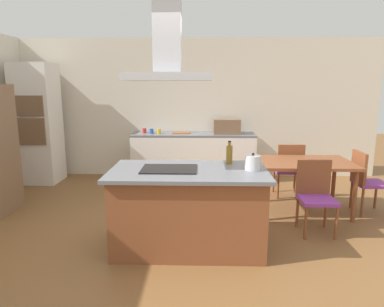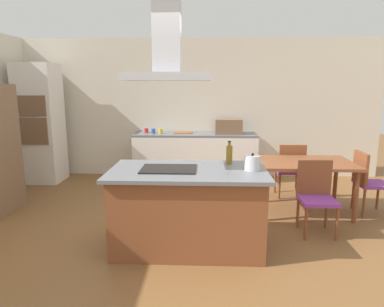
% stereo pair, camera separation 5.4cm
% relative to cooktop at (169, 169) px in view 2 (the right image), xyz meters
% --- Properties ---
extents(ground, '(16.00, 16.00, 0.00)m').
position_rel_cooktop_xyz_m(ground, '(0.21, 1.50, -0.91)').
color(ground, brown).
extents(wall_back, '(7.20, 0.10, 2.70)m').
position_rel_cooktop_xyz_m(wall_back, '(0.21, 3.25, 0.44)').
color(wall_back, beige).
rests_on(wall_back, ground).
extents(kitchen_island, '(1.72, 0.97, 0.90)m').
position_rel_cooktop_xyz_m(kitchen_island, '(0.21, 0.00, -0.45)').
color(kitchen_island, brown).
rests_on(kitchen_island, ground).
extents(cooktop, '(0.60, 0.44, 0.01)m').
position_rel_cooktop_xyz_m(cooktop, '(0.00, 0.00, 0.00)').
color(cooktop, black).
rests_on(cooktop, kitchen_island).
extents(tea_kettle, '(0.22, 0.17, 0.19)m').
position_rel_cooktop_xyz_m(tea_kettle, '(0.91, 0.00, 0.08)').
color(tea_kettle, silver).
rests_on(tea_kettle, kitchen_island).
extents(olive_oil_bottle, '(0.07, 0.07, 0.27)m').
position_rel_cooktop_xyz_m(olive_oil_bottle, '(0.68, 0.30, 0.11)').
color(olive_oil_bottle, olive).
rests_on(olive_oil_bottle, kitchen_island).
extents(back_counter, '(2.33, 0.62, 0.90)m').
position_rel_cooktop_xyz_m(back_counter, '(0.20, 2.88, -0.46)').
color(back_counter, white).
rests_on(back_counter, ground).
extents(countertop_microwave, '(0.50, 0.38, 0.28)m').
position_rel_cooktop_xyz_m(countertop_microwave, '(0.83, 2.88, 0.13)').
color(countertop_microwave, brown).
rests_on(countertop_microwave, back_counter).
extents(coffee_mug_red, '(0.08, 0.08, 0.09)m').
position_rel_cooktop_xyz_m(coffee_mug_red, '(-0.75, 2.94, 0.04)').
color(coffee_mug_red, red).
rests_on(coffee_mug_red, back_counter).
extents(coffee_mug_blue, '(0.08, 0.08, 0.09)m').
position_rel_cooktop_xyz_m(coffee_mug_blue, '(-0.60, 2.86, 0.04)').
color(coffee_mug_blue, '#2D56B2').
rests_on(coffee_mug_blue, back_counter).
extents(coffee_mug_yellow, '(0.08, 0.08, 0.09)m').
position_rel_cooktop_xyz_m(coffee_mug_yellow, '(-0.46, 2.85, 0.04)').
color(coffee_mug_yellow, gold).
rests_on(coffee_mug_yellow, back_counter).
extents(cutting_board, '(0.34, 0.24, 0.02)m').
position_rel_cooktop_xyz_m(cutting_board, '(-0.04, 2.93, 0.00)').
color(cutting_board, '#995B33').
rests_on(cutting_board, back_counter).
extents(wall_oven_stack, '(0.70, 0.66, 2.20)m').
position_rel_cooktop_xyz_m(wall_oven_stack, '(-2.69, 2.65, 0.20)').
color(wall_oven_stack, white).
rests_on(wall_oven_stack, ground).
extents(dining_table, '(1.40, 0.90, 0.75)m').
position_rel_cooktop_xyz_m(dining_table, '(1.77, 1.15, -0.24)').
color(dining_table, brown).
rests_on(dining_table, ground).
extents(chair_at_right_end, '(0.42, 0.42, 0.89)m').
position_rel_cooktop_xyz_m(chair_at_right_end, '(2.68, 1.15, -0.40)').
color(chair_at_right_end, purple).
rests_on(chair_at_right_end, ground).
extents(chair_facing_back_wall, '(0.42, 0.42, 0.89)m').
position_rel_cooktop_xyz_m(chair_facing_back_wall, '(1.77, 1.82, -0.40)').
color(chair_facing_back_wall, purple).
rests_on(chair_facing_back_wall, ground).
extents(chair_facing_island, '(0.42, 0.42, 0.89)m').
position_rel_cooktop_xyz_m(chair_facing_island, '(1.77, 0.49, -0.40)').
color(chair_facing_island, purple).
rests_on(chair_facing_island, ground).
extents(range_hood, '(0.90, 0.55, 0.78)m').
position_rel_cooktop_xyz_m(range_hood, '(-0.00, 0.00, 1.20)').
color(range_hood, '#ADADB2').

